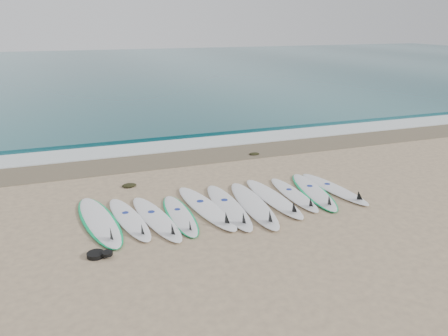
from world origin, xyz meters
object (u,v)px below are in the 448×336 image
object	(u,v)px
surfboard_0	(100,221)
surfboard_10	(335,189)
surfboard_5	(229,207)
leash_coil	(98,254)

from	to	relation	value
surfboard_0	surfboard_10	xyz separation A→B (m)	(5.80, -0.12, 0.00)
surfboard_5	surfboard_10	bearing A→B (deg)	4.67
surfboard_5	leash_coil	size ratio (longest dim) A/B	6.10
surfboard_10	leash_coil	xyz separation A→B (m)	(-5.94, -1.31, -0.01)
surfboard_5	leash_coil	world-z (taller)	surfboard_5
surfboard_5	leash_coil	bearing A→B (deg)	-156.94
surfboard_5	surfboard_10	xyz separation A→B (m)	(2.94, 0.14, -0.01)
surfboard_0	surfboard_5	xyz separation A→B (m)	(2.86, -0.26, 0.01)
surfboard_0	leash_coil	size ratio (longest dim) A/B	6.33
surfboard_0	surfboard_5	distance (m)	2.87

